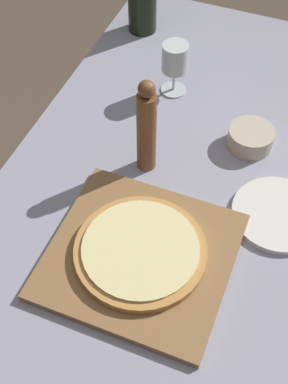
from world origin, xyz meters
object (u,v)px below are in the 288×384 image
(pizza, at_px, (141,251))
(wine_glass, at_px, (175,60))
(pepper_mill, at_px, (147,128))
(small_bowl, at_px, (251,138))

(pizza, relative_size, wine_glass, 1.88)
(pizza, bearing_deg, wine_glass, 102.64)
(pepper_mill, xyz_separation_m, small_bowl, (0.22, 0.16, -0.10))
(pepper_mill, xyz_separation_m, wine_glass, (-0.03, 0.28, -0.02))
(pizza, bearing_deg, small_bowl, 72.69)
(wine_glass, bearing_deg, pepper_mill, -83.59)
(pepper_mill, distance_m, small_bowl, 0.29)
(pizza, distance_m, pepper_mill, 0.29)
(pepper_mill, relative_size, wine_glass, 1.73)
(wine_glass, height_order, small_bowl, wine_glass)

